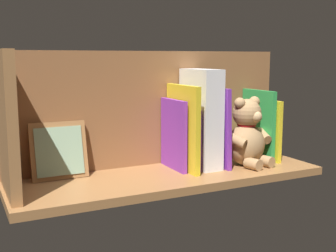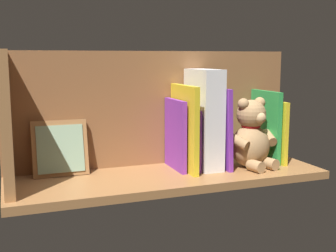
{
  "view_description": "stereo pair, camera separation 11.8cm",
  "coord_description": "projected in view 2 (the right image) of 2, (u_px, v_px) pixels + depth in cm",
  "views": [
    {
      "loc": [
        51.79,
        104.85,
        31.74
      ],
      "look_at": [
        0.0,
        0.0,
        13.18
      ],
      "focal_mm": 46.57,
      "sensor_mm": 36.0,
      "label": 1
    },
    {
      "loc": [
        40.94,
        109.55,
        31.74
      ],
      "look_at": [
        0.0,
        0.0,
        13.18
      ],
      "focal_mm": 46.57,
      "sensor_mm": 36.0,
      "label": 2
    }
  ],
  "objects": [
    {
      "name": "teddy_bear",
      "position": [
        251.0,
        137.0,
        1.26
      ],
      "size": [
        16.07,
        14.67,
        20.27
      ],
      "rotation": [
        0.0,
        0.0,
        0.22
      ],
      "color": "tan",
      "rests_on": "ground_plane"
    },
    {
      "name": "dictionary_thick_white",
      "position": [
        204.0,
        119.0,
        1.25
      ],
      "size": [
        6.1,
        15.48,
        28.36
      ],
      "primitive_type": "cube",
      "color": "white",
      "rests_on": "ground_plane"
    },
    {
      "name": "book_0",
      "position": [
        271.0,
        131.0,
        1.34
      ],
      "size": [
        1.28,
        15.91,
        18.71
      ],
      "primitive_type": "cube",
      "rotation": [
        0.0,
        0.0,
        0.0
      ],
      "color": "yellow",
      "rests_on": "ground_plane"
    },
    {
      "name": "shelf_back_panel",
      "position": [
        154.0,
        108.0,
        1.29
      ],
      "size": [
        86.55,
        1.5,
        33.47
      ],
      "primitive_type": "cube",
      "color": "#8E5C36",
      "rests_on": "ground_plane"
    },
    {
      "name": "ground_plane",
      "position": [
        168.0,
        177.0,
        1.21
      ],
      "size": [
        86.55,
        28.21,
        2.2
      ],
      "primitive_type": "cube",
      "color": "#9E6B3D"
    },
    {
      "name": "book_1",
      "position": [
        265.0,
        126.0,
        1.33
      ],
      "size": [
        1.47,
        15.07,
        21.64
      ],
      "primitive_type": "cube",
      "color": "green",
      "rests_on": "ground_plane"
    },
    {
      "name": "picture_frame_leaning",
      "position": [
        60.0,
        148.0,
        1.17
      ],
      "size": [
        14.72,
        4.61,
        15.08
      ],
      "color": "#9E6B3D",
      "rests_on": "ground_plane"
    },
    {
      "name": "book_4",
      "position": [
        184.0,
        128.0,
        1.22
      ],
      "size": [
        1.5,
        17.49,
        24.04
      ],
      "primitive_type": "cube",
      "color": "yellow",
      "rests_on": "ground_plane"
    },
    {
      "name": "book_3",
      "position": [
        189.0,
        138.0,
        1.25
      ],
      "size": [
        1.38,
        14.56,
        17.32
      ],
      "primitive_type": "cube",
      "rotation": [
        0.0,
        0.0,
        0.0
      ],
      "color": "purple",
      "rests_on": "ground_plane"
    },
    {
      "name": "book_5",
      "position": [
        175.0,
        135.0,
        1.24
      ],
      "size": [
        1.31,
        13.98,
        19.94
      ],
      "primitive_type": "cube",
      "color": "purple",
      "rests_on": "ground_plane"
    },
    {
      "name": "book_2",
      "position": [
        218.0,
        127.0,
        1.27
      ],
      "size": [
        1.96,
        16.5,
        23.1
      ],
      "primitive_type": "cube",
      "rotation": [
        0.0,
        0.03,
        0.0
      ],
      "color": "purple",
      "rests_on": "ground_plane"
    },
    {
      "name": "shelf_side_divider",
      "position": [
        6.0,
        121.0,
        1.04
      ],
      "size": [
        2.4,
        22.21,
        33.47
      ],
      "primitive_type": "cube",
      "color": "#9E6B3D",
      "rests_on": "ground_plane"
    }
  ]
}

